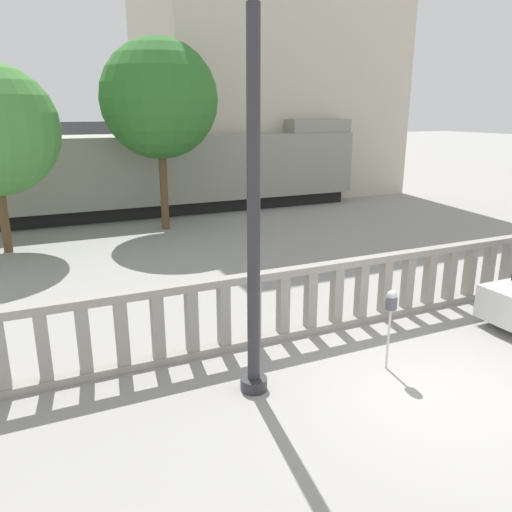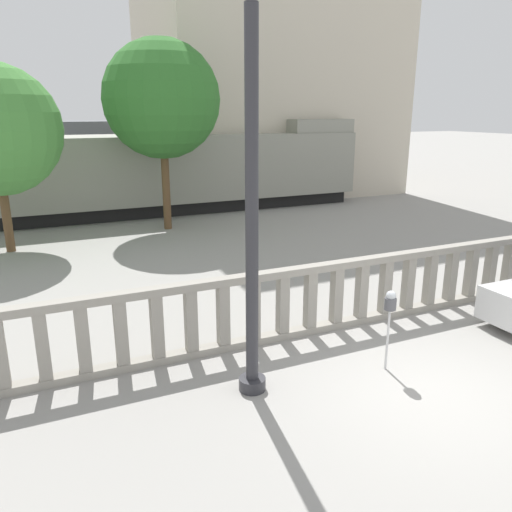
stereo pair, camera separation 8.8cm
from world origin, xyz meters
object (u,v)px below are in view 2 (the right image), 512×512
object	(u,v)px
train_near	(44,178)
tree_right	(162,99)
train_far	(137,149)
parking_meter	(390,306)
lamppost	(252,190)

from	to	relation	value
train_near	tree_right	bearing A→B (deg)	-38.63
tree_right	train_far	bearing A→B (deg)	82.60
parking_meter	tree_right	bearing A→B (deg)	93.20
train_near	train_far	world-z (taller)	train_far
train_near	parking_meter	bearing A→B (deg)	-72.82
lamppost	train_far	distance (m)	26.62
lamppost	parking_meter	size ratio (longest dim) A/B	4.22
lamppost	train_far	world-z (taller)	lamppost
train_near	tree_right	world-z (taller)	tree_right
parking_meter	tree_right	world-z (taller)	tree_right
parking_meter	tree_right	size ratio (longest dim) A/B	0.21
lamppost	train_near	size ratio (longest dim) A/B	0.22
parking_meter	train_near	bearing A→B (deg)	107.18
parking_meter	train_near	size ratio (longest dim) A/B	0.05
train_near	train_far	bearing A→B (deg)	62.81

